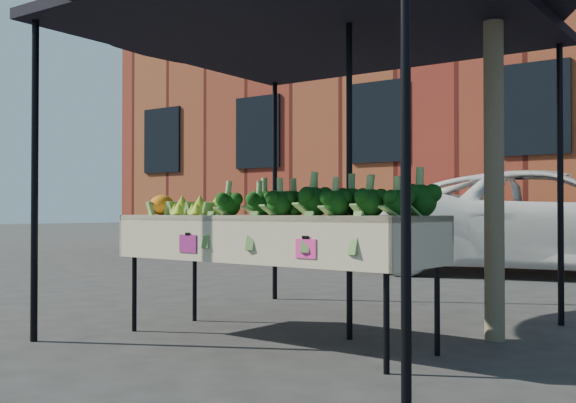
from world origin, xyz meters
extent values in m
plane|color=#242426|center=(0.00, 0.00, 0.00)|extent=(90.00, 90.00, 0.00)
cube|color=beige|center=(-0.11, -0.10, 0.45)|extent=(2.44, 0.94, 0.90)
cube|color=#F22D8C|center=(-0.54, -0.50, 0.70)|extent=(0.17, 0.01, 0.12)
cube|color=#F52E93|center=(0.50, -0.50, 0.70)|extent=(0.17, 0.01, 0.12)
ellipsoid|color=black|center=(0.28, -0.07, 1.03)|extent=(1.60, 0.57, 0.26)
ellipsoid|color=#A3BF28|center=(-0.77, -0.11, 1.00)|extent=(0.43, 0.47, 0.20)
ellipsoid|color=orange|center=(-1.16, -0.15, 0.99)|extent=(0.20, 0.20, 0.18)
imported|color=white|center=(0.18, 6.44, 2.76)|extent=(2.01, 2.80, 5.53)
cube|color=maroon|center=(-5.00, 12.00, 4.50)|extent=(12.00, 8.00, 9.00)
camera|label=1|loc=(2.78, -3.98, 0.92)|focal=42.55mm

